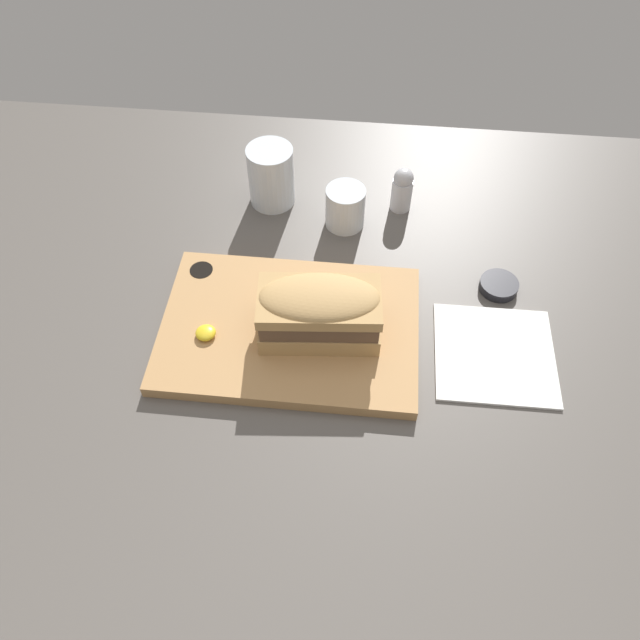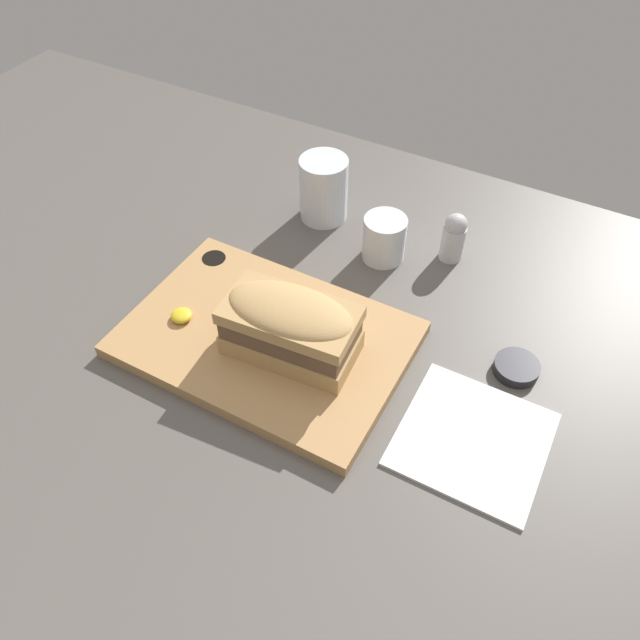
% 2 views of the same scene
% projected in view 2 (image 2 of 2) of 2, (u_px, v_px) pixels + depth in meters
% --- Properties ---
extents(dining_table, '(1.88, 0.98, 0.02)m').
position_uv_depth(dining_table, '(308.00, 357.00, 0.80)').
color(dining_table, '#56514C').
rests_on(dining_table, ground).
extents(serving_board, '(0.35, 0.24, 0.02)m').
position_uv_depth(serving_board, '(266.00, 339.00, 0.80)').
color(serving_board, tan).
rests_on(serving_board, dining_table).
extents(sandwich, '(0.17, 0.10, 0.08)m').
position_uv_depth(sandwich, '(291.00, 325.00, 0.74)').
color(sandwich, tan).
rests_on(sandwich, serving_board).
extents(mustard_dollop, '(0.03, 0.03, 0.01)m').
position_uv_depth(mustard_dollop, '(181.00, 315.00, 0.80)').
color(mustard_dollop, gold).
rests_on(mustard_dollop, serving_board).
extents(water_glass, '(0.07, 0.07, 0.10)m').
position_uv_depth(water_glass, '(324.00, 193.00, 0.95)').
color(water_glass, silver).
rests_on(water_glass, dining_table).
extents(wine_glass, '(0.06, 0.06, 0.07)m').
position_uv_depth(wine_glass, '(384.00, 240.00, 0.90)').
color(wine_glass, silver).
rests_on(wine_glass, dining_table).
extents(napkin, '(0.16, 0.16, 0.00)m').
position_uv_depth(napkin, '(473.00, 439.00, 0.70)').
color(napkin, white).
rests_on(napkin, dining_table).
extents(salt_shaker, '(0.03, 0.03, 0.08)m').
position_uv_depth(salt_shaker, '(454.00, 237.00, 0.89)').
color(salt_shaker, silver).
rests_on(salt_shaker, dining_table).
extents(condiment_dish, '(0.06, 0.06, 0.01)m').
position_uv_depth(condiment_dish, '(516.00, 368.00, 0.77)').
color(condiment_dish, black).
rests_on(condiment_dish, dining_table).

